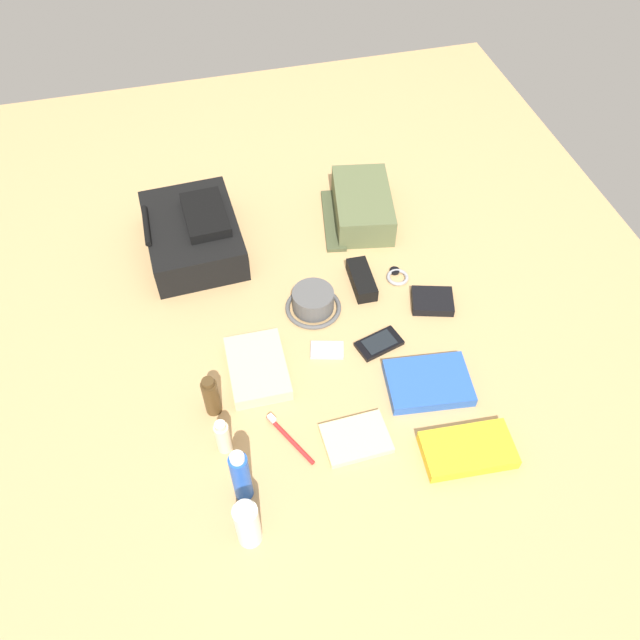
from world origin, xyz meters
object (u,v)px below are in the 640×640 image
(wristwatch, at_px, (397,276))
(folded_towel, at_px, (258,368))
(bucket_hat, at_px, (315,302))
(lotion_bottle, at_px, (223,437))
(media_player, at_px, (326,350))
(notepad, at_px, (354,439))
(toothbrush, at_px, (287,436))
(sunglasses_case, at_px, (362,280))
(travel_guidebook, at_px, (428,383))
(toothpaste_tube, at_px, (247,524))
(cologne_bottle, at_px, (211,396))
(cell_phone, at_px, (379,344))
(toiletry_pouch, at_px, (361,206))
(backpack, at_px, (194,234))
(paperback_novel, at_px, (468,450))
(deodorant_spray, at_px, (241,476))
(wallet, at_px, (432,301))

(wristwatch, distance_m, folded_towel, 0.49)
(bucket_hat, xyz_separation_m, lotion_bottle, (-0.36, 0.30, 0.02))
(media_player, distance_m, notepad, 0.26)
(toothbrush, bearing_deg, sunglasses_case, -35.94)
(folded_towel, bearing_deg, travel_guidebook, -109.87)
(media_player, bearing_deg, lotion_bottle, 125.47)
(toothpaste_tube, relative_size, cologne_bottle, 1.20)
(cell_phone, distance_m, sunglasses_case, 0.22)
(toiletry_pouch, distance_m, cologne_bottle, 0.79)
(backpack, distance_m, wristwatch, 0.60)
(cologne_bottle, height_order, paperback_novel, cologne_bottle)
(media_player, distance_m, folded_towel, 0.18)
(cologne_bottle, distance_m, wristwatch, 0.64)
(deodorant_spray, xyz_separation_m, wristwatch, (0.53, -0.53, -0.08))
(toiletry_pouch, bearing_deg, paperback_novel, -179.70)
(wristwatch, relative_size, notepad, 0.47)
(toothpaste_tube, distance_m, wallet, 0.79)
(paperback_novel, height_order, cell_phone, paperback_novel)
(toiletry_pouch, height_order, media_player, toiletry_pouch)
(travel_guidebook, bearing_deg, toothbrush, 98.48)
(backpack, height_order, deodorant_spray, deodorant_spray)
(backpack, distance_m, toothbrush, 0.69)
(paperback_novel, bearing_deg, travel_guidebook, 6.57)
(backpack, distance_m, cell_phone, 0.63)
(wallet, bearing_deg, cologne_bottle, 123.09)
(media_player, height_order, folded_towel, folded_towel)
(deodorant_spray, xyz_separation_m, wallet, (0.41, -0.59, -0.07))
(deodorant_spray, xyz_separation_m, cell_phone, (0.31, -0.41, -0.08))
(folded_towel, bearing_deg, bucket_hat, -48.27)
(wallet, bearing_deg, deodorant_spray, 141.46)
(media_player, xyz_separation_m, notepad, (-0.26, 0.00, 0.00))
(travel_guidebook, height_order, media_player, travel_guidebook)
(toiletry_pouch, height_order, paperback_novel, toiletry_pouch)
(deodorant_spray, bearing_deg, media_player, -39.34)
(deodorant_spray, distance_m, media_player, 0.43)
(travel_guidebook, bearing_deg, media_player, 52.79)
(travel_guidebook, relative_size, media_player, 2.30)
(cologne_bottle, distance_m, cell_phone, 0.45)
(toiletry_pouch, relative_size, wallet, 2.78)
(lotion_bottle, bearing_deg, paperback_novel, -105.73)
(toothpaste_tube, xyz_separation_m, wristwatch, (0.63, -0.53, -0.06))
(toothpaste_tube, bearing_deg, bucket_hat, -26.12)
(bucket_hat, distance_m, travel_guidebook, 0.37)
(cologne_bottle, bearing_deg, bucket_hat, -51.21)
(cologne_bottle, xyz_separation_m, media_player, (0.10, -0.30, -0.05))
(backpack, bearing_deg, toiletry_pouch, -88.72)
(paperback_novel, bearing_deg, cell_phone, 16.18)
(deodorant_spray, bearing_deg, toothbrush, -47.41)
(media_player, distance_m, wristwatch, 0.33)
(bucket_hat, height_order, media_player, bucket_hat)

